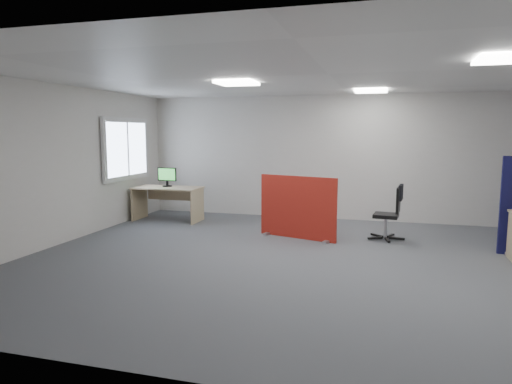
% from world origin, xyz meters
% --- Properties ---
extents(floor, '(9.00, 9.00, 0.00)m').
position_xyz_m(floor, '(0.00, 0.00, 0.00)').
color(floor, '#575A60').
rests_on(floor, ground).
extents(ceiling, '(9.00, 7.00, 0.02)m').
position_xyz_m(ceiling, '(0.00, 0.00, 2.70)').
color(ceiling, white).
rests_on(ceiling, wall_back).
extents(wall_back, '(9.00, 0.02, 2.70)m').
position_xyz_m(wall_back, '(0.00, 3.50, 1.35)').
color(wall_back, silver).
rests_on(wall_back, floor).
extents(wall_front, '(9.00, 0.02, 2.70)m').
position_xyz_m(wall_front, '(0.00, -3.50, 1.35)').
color(wall_front, silver).
rests_on(wall_front, floor).
extents(wall_left, '(0.02, 7.00, 2.70)m').
position_xyz_m(wall_left, '(-4.50, 0.00, 1.35)').
color(wall_left, silver).
rests_on(wall_left, floor).
extents(window, '(0.06, 1.70, 1.30)m').
position_xyz_m(window, '(-4.44, 2.00, 1.55)').
color(window, white).
rests_on(window, wall_left).
extents(ceiling_lights, '(4.10, 4.10, 0.04)m').
position_xyz_m(ceiling_lights, '(0.33, 0.67, 2.67)').
color(ceiling_lights, white).
rests_on(ceiling_lights, ceiling).
extents(red_divider, '(1.45, 0.48, 1.12)m').
position_xyz_m(red_divider, '(-0.68, 1.45, 0.55)').
color(red_divider, maroon).
rests_on(red_divider, floor).
extents(second_desk, '(1.44, 0.72, 0.73)m').
position_xyz_m(second_desk, '(-3.68, 2.36, 0.54)').
color(second_desk, tan).
rests_on(second_desk, floor).
extents(monitor_second, '(0.45, 0.21, 0.41)m').
position_xyz_m(monitor_second, '(-3.73, 2.43, 0.96)').
color(monitor_second, black).
rests_on(monitor_second, second_desk).
extents(office_chair, '(0.64, 0.65, 0.98)m').
position_xyz_m(office_chair, '(0.95, 1.76, 0.55)').
color(office_chair, black).
rests_on(office_chair, floor).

